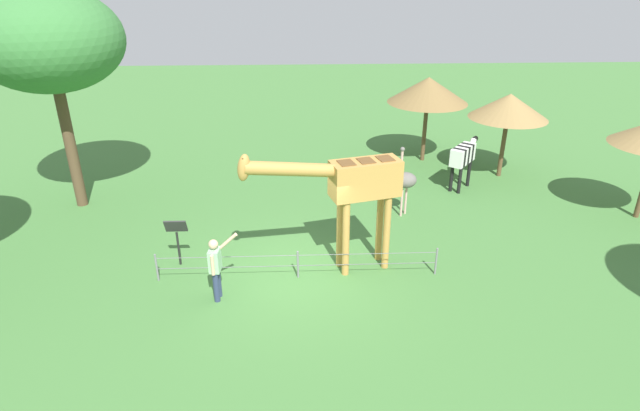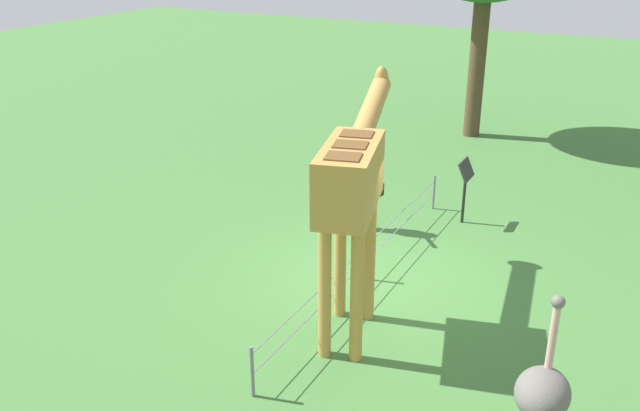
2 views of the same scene
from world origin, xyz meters
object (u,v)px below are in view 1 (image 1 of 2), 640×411
at_px(info_sign, 177,232).
at_px(visitor, 216,266).
at_px(shade_hut_aside, 428,90).
at_px(giraffe, 352,186).
at_px(tree_east, 48,41).
at_px(zebra, 463,157).
at_px(ostrich, 405,180).
at_px(shade_hut_far, 509,106).

bearing_deg(info_sign, visitor, 127.47).
bearing_deg(shade_hut_aside, giraffe, 65.32).
height_order(shade_hut_aside, tree_east, tree_east).
xyz_separation_m(zebra, tree_east, (12.80, 0.84, 4.02)).
distance_m(zebra, ostrich, 3.18).
distance_m(visitor, shade_hut_aside, 11.71).
xyz_separation_m(shade_hut_far, info_sign, (10.62, 5.86, -1.67)).
relative_size(visitor, shade_hut_far, 0.55).
relative_size(ostrich, tree_east, 0.34).
height_order(giraffe, visitor, giraffe).
height_order(visitor, ostrich, ostrich).
xyz_separation_m(giraffe, zebra, (-4.39, -5.15, -1.17)).
relative_size(shade_hut_far, tree_east, 0.46).
bearing_deg(giraffe, info_sign, -4.96).
distance_m(giraffe, visitor, 3.73).
xyz_separation_m(ostrich, shade_hut_aside, (-1.73, -4.97, 1.63)).
height_order(visitor, shade_hut_far, shade_hut_far).
bearing_deg(ostrich, visitor, 39.46).
bearing_deg(info_sign, shade_hut_aside, -136.73).
xyz_separation_m(shade_hut_far, shade_hut_aside, (2.48, -1.81, 0.19)).
relative_size(visitor, shade_hut_aside, 0.51).
bearing_deg(shade_hut_far, shade_hut_aside, -36.05).
xyz_separation_m(visitor, zebra, (-7.62, -6.35, 0.26)).
relative_size(visitor, zebra, 1.01).
relative_size(shade_hut_aside, info_sign, 2.51).
relative_size(giraffe, zebra, 2.38).
height_order(shade_hut_far, tree_east, tree_east).
height_order(visitor, shade_hut_aside, shade_hut_aside).
relative_size(shade_hut_aside, tree_east, 0.49).
xyz_separation_m(giraffe, visitor, (3.23, 1.20, -1.43)).
distance_m(tree_east, info_sign, 7.01).
xyz_separation_m(shade_hut_aside, info_sign, (8.14, 7.67, -1.86)).
bearing_deg(tree_east, visitor, 133.25).
bearing_deg(shade_hut_far, giraffe, 45.30).
height_order(ostrich, shade_hut_aside, shade_hut_aside).
bearing_deg(tree_east, zebra, -176.24).
bearing_deg(shade_hut_aside, zebra, 103.45).
relative_size(ostrich, shade_hut_aside, 0.68).
distance_m(zebra, info_sign, 10.04).
relative_size(zebra, info_sign, 1.26).
bearing_deg(visitor, info_sign, -52.53).
bearing_deg(shade_hut_far, visitor, 38.35).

